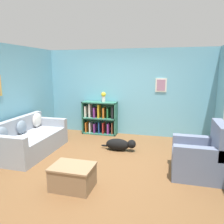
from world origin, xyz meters
TOP-DOWN VIEW (x-y plane):
  - ground_plane at (0.00, 0.00)m, footprint 14.00×14.00m
  - wall_back at (0.00, 2.25)m, footprint 5.60×0.13m
  - wall_left at (-2.55, -0.00)m, footprint 0.13×5.00m
  - couch at (-1.98, 0.09)m, footprint 0.94×1.88m
  - bookshelf at (-0.82, 2.02)m, footprint 1.08×0.35m
  - recliner_chair at (1.88, -0.12)m, footprint 0.91×0.85m
  - coffee_table at (-0.28, -1.15)m, footprint 0.72×0.54m
  - dog at (0.11, 0.76)m, footprint 0.91×0.27m
  - vase at (-0.69, 2.00)m, footprint 0.15×0.15m

SIDE VIEW (x-z plane):
  - ground_plane at x=0.00m, z-range 0.00..0.00m
  - dog at x=0.11m, z-range 0.01..0.31m
  - coffee_table at x=-0.28m, z-range 0.01..0.42m
  - couch at x=-1.98m, z-range -0.10..0.74m
  - recliner_chair at x=1.88m, z-range -0.16..0.90m
  - bookshelf at x=-0.82m, z-range -0.01..1.01m
  - vase at x=-0.69m, z-range 1.04..1.34m
  - wall_back at x=0.00m, z-range 0.00..2.60m
  - wall_left at x=-2.55m, z-range 0.00..2.60m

